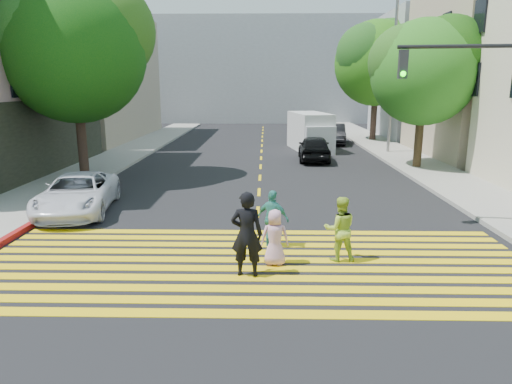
{
  "coord_description": "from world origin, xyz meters",
  "views": [
    {
      "loc": [
        0.25,
        -9.07,
        4.2
      ],
      "look_at": [
        0.0,
        3.0,
        1.4
      ],
      "focal_mm": 32.0,
      "sensor_mm": 36.0,
      "label": 1
    }
  ],
  "objects_px": {
    "white_sedan": "(78,194)",
    "silver_car": "(302,130)",
    "tree_left": "(76,44)",
    "pedestrian_woman": "(340,229)",
    "pedestrian_extra": "(273,219)",
    "pedestrian_child": "(275,237)",
    "white_van": "(311,133)",
    "dark_car_near": "(314,148)",
    "dark_car_parked": "(334,134)",
    "pedestrian_man": "(247,234)",
    "tree_right_near": "(426,67)",
    "traffic_signal": "(493,106)",
    "tree_right_far": "(378,59)"
  },
  "relations": [
    {
      "from": "pedestrian_woman",
      "to": "dark_car_parked",
      "type": "xyz_separation_m",
      "value": [
        3.3,
        23.56,
        -0.07
      ]
    },
    {
      "from": "tree_left",
      "to": "dark_car_near",
      "type": "xyz_separation_m",
      "value": [
        11.06,
        5.68,
        -5.27
      ]
    },
    {
      "from": "pedestrian_man",
      "to": "white_sedan",
      "type": "height_order",
      "value": "pedestrian_man"
    },
    {
      "from": "pedestrian_man",
      "to": "white_van",
      "type": "height_order",
      "value": "white_van"
    },
    {
      "from": "tree_left",
      "to": "pedestrian_woman",
      "type": "bearing_deg",
      "value": -44.37
    },
    {
      "from": "tree_right_near",
      "to": "traffic_signal",
      "type": "xyz_separation_m",
      "value": [
        -1.53,
        -10.37,
        -1.48
      ]
    },
    {
      "from": "silver_car",
      "to": "traffic_signal",
      "type": "distance_m",
      "value": 25.51
    },
    {
      "from": "tree_right_near",
      "to": "pedestrian_woman",
      "type": "xyz_separation_m",
      "value": [
        -6.12,
        -12.88,
        -4.34
      ]
    },
    {
      "from": "pedestrian_child",
      "to": "tree_left",
      "type": "bearing_deg",
      "value": -51.24
    },
    {
      "from": "dark_car_parked",
      "to": "traffic_signal",
      "type": "distance_m",
      "value": 21.28
    },
    {
      "from": "tree_left",
      "to": "pedestrian_child",
      "type": "bearing_deg",
      "value": -50.18
    },
    {
      "from": "traffic_signal",
      "to": "pedestrian_woman",
      "type": "bearing_deg",
      "value": -144.95
    },
    {
      "from": "white_sedan",
      "to": "white_van",
      "type": "relative_size",
      "value": 0.85
    },
    {
      "from": "tree_right_near",
      "to": "dark_car_parked",
      "type": "bearing_deg",
      "value": 104.78
    },
    {
      "from": "white_sedan",
      "to": "dark_car_parked",
      "type": "xyz_separation_m",
      "value": [
        11.51,
        19.28,
        0.09
      ]
    },
    {
      "from": "tree_left",
      "to": "dark_car_parked",
      "type": "height_order",
      "value": "tree_left"
    },
    {
      "from": "silver_car",
      "to": "white_van",
      "type": "bearing_deg",
      "value": 95.94
    },
    {
      "from": "tree_right_near",
      "to": "silver_car",
      "type": "height_order",
      "value": "tree_right_near"
    },
    {
      "from": "white_sedan",
      "to": "tree_right_far",
      "type": "bearing_deg",
      "value": 46.49
    },
    {
      "from": "pedestrian_extra",
      "to": "white_van",
      "type": "xyz_separation_m",
      "value": [
        2.82,
        18.9,
        0.41
      ]
    },
    {
      "from": "pedestrian_child",
      "to": "traffic_signal",
      "type": "bearing_deg",
      "value": -156.44
    },
    {
      "from": "white_sedan",
      "to": "silver_car",
      "type": "bearing_deg",
      "value": 59.63
    },
    {
      "from": "pedestrian_woman",
      "to": "dark_car_near",
      "type": "distance_m",
      "value": 15.56
    },
    {
      "from": "tree_left",
      "to": "tree_right_near",
      "type": "xyz_separation_m",
      "value": [
        16.19,
        3.03,
        -0.86
      ]
    },
    {
      "from": "dark_car_near",
      "to": "dark_car_parked",
      "type": "relative_size",
      "value": 0.97
    },
    {
      "from": "pedestrian_woman",
      "to": "dark_car_parked",
      "type": "height_order",
      "value": "pedestrian_woman"
    },
    {
      "from": "white_sedan",
      "to": "white_van",
      "type": "xyz_separation_m",
      "value": [
        9.41,
        15.6,
        0.53
      ]
    },
    {
      "from": "pedestrian_man",
      "to": "dark_car_near",
      "type": "distance_m",
      "value": 16.82
    },
    {
      "from": "tree_right_near",
      "to": "white_sedan",
      "type": "xyz_separation_m",
      "value": [
        -14.33,
        -8.61,
        -4.5
      ]
    },
    {
      "from": "tree_left",
      "to": "silver_car",
      "type": "relative_size",
      "value": 2.14
    },
    {
      "from": "pedestrian_extra",
      "to": "white_sedan",
      "type": "xyz_separation_m",
      "value": [
        -6.59,
        3.3,
        -0.12
      ]
    },
    {
      "from": "tree_right_near",
      "to": "dark_car_near",
      "type": "bearing_deg",
      "value": 152.66
    },
    {
      "from": "dark_car_near",
      "to": "dark_car_parked",
      "type": "xyz_separation_m",
      "value": [
        2.31,
        8.02,
        -0.0
      ]
    },
    {
      "from": "silver_car",
      "to": "tree_right_near",
      "type": "bearing_deg",
      "value": 114.62
    },
    {
      "from": "tree_left",
      "to": "pedestrian_woman",
      "type": "distance_m",
      "value": 15.02
    },
    {
      "from": "pedestrian_woman",
      "to": "tree_right_far",
      "type": "bearing_deg",
      "value": -108.11
    },
    {
      "from": "dark_car_parked",
      "to": "traffic_signal",
      "type": "xyz_separation_m",
      "value": [
        1.28,
        -21.04,
        2.93
      ]
    },
    {
      "from": "dark_car_near",
      "to": "white_van",
      "type": "relative_size",
      "value": 0.79
    },
    {
      "from": "dark_car_near",
      "to": "pedestrian_man",
      "type": "bearing_deg",
      "value": 81.56
    },
    {
      "from": "tree_left",
      "to": "silver_car",
      "type": "distance_m",
      "value": 21.75
    },
    {
      "from": "pedestrian_child",
      "to": "white_van",
      "type": "height_order",
      "value": "white_van"
    },
    {
      "from": "pedestrian_extra",
      "to": "pedestrian_child",
      "type": "bearing_deg",
      "value": 115.88
    },
    {
      "from": "tree_left",
      "to": "tree_right_near",
      "type": "bearing_deg",
      "value": 10.6
    },
    {
      "from": "tree_right_far",
      "to": "tree_right_near",
      "type": "bearing_deg",
      "value": -92.41
    },
    {
      "from": "pedestrian_woman",
      "to": "dark_car_parked",
      "type": "distance_m",
      "value": 23.79
    },
    {
      "from": "tree_left",
      "to": "tree_right_far",
      "type": "distance_m",
      "value": 22.78
    },
    {
      "from": "white_van",
      "to": "white_sedan",
      "type": "bearing_deg",
      "value": -130.78
    },
    {
      "from": "pedestrian_extra",
      "to": "white_sedan",
      "type": "distance_m",
      "value": 7.37
    },
    {
      "from": "tree_right_far",
      "to": "pedestrian_child",
      "type": "relative_size",
      "value": 6.74
    },
    {
      "from": "white_sedan",
      "to": "pedestrian_woman",
      "type": "bearing_deg",
      "value": -35.81
    }
  ]
}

